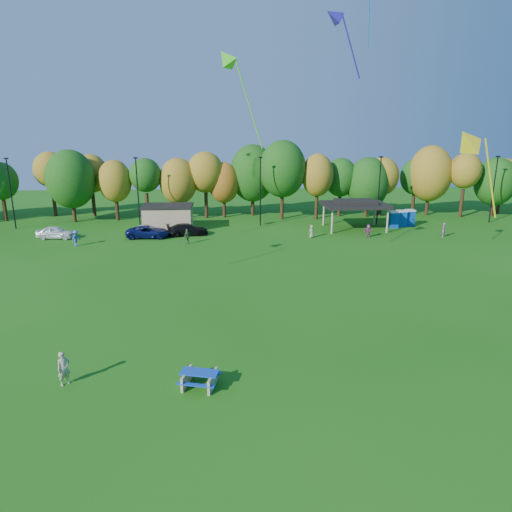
{
  "coord_description": "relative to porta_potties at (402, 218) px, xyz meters",
  "views": [
    {
      "loc": [
        -2.56,
        -20.19,
        12.52
      ],
      "look_at": [
        -0.83,
        6.0,
        5.21
      ],
      "focal_mm": 32.0,
      "sensor_mm": 36.0,
      "label": 1
    }
  ],
  "objects": [
    {
      "name": "utility_building",
      "position": [
        -30.68,
        -0.03,
        0.54
      ],
      "size": [
        6.3,
        4.3,
        3.25
      ],
      "color": "tan",
      "rests_on": "ground"
    },
    {
      "name": "car_b",
      "position": [
        -32.89,
        -3.18,
        -0.47
      ],
      "size": [
        3.95,
        1.84,
        1.25
      ],
      "primitive_type": "imported",
      "rotation": [
        0.0,
        0.0,
        1.71
      ],
      "color": "#9C9CA1",
      "rests_on": "ground"
    },
    {
      "name": "ground",
      "position": [
        -20.68,
        -38.03,
        -1.1
      ],
      "size": [
        160.0,
        160.0,
        0.0
      ],
      "primitive_type": "plane",
      "color": "#19600F",
      "rests_on": "ground"
    },
    {
      "name": "kite_8",
      "position": [
        -23.02,
        -22.39,
        16.32
      ],
      "size": [
        3.97,
        3.07,
        7.4
      ],
      "color": "green"
    },
    {
      "name": "far_person_4",
      "position": [
        2.77,
        -6.28,
        -0.23
      ],
      "size": [
        0.65,
        0.75,
        1.73
      ],
      "primitive_type": "imported",
      "rotation": [
        0.0,
        0.0,
        4.24
      ],
      "color": "#AB5099",
      "rests_on": "ground"
    },
    {
      "name": "kite_flyer",
      "position": [
        -31.56,
        -37.04,
        -0.2
      ],
      "size": [
        0.77,
        0.76,
        1.79
      ],
      "primitive_type": "imported",
      "rotation": [
        0.0,
        0.0,
        0.76
      ],
      "color": "#BDA48D",
      "rests_on": "ground"
    },
    {
      "name": "car_c",
      "position": [
        -32.58,
        -4.39,
        -0.39
      ],
      "size": [
        5.19,
        2.5,
        1.42
      ],
      "primitive_type": "imported",
      "rotation": [
        0.0,
        0.0,
        1.54
      ],
      "color": "#0E1555",
      "rests_on": "ground"
    },
    {
      "name": "picnic_table",
      "position": [
        -24.72,
        -37.68,
        -0.62
      ],
      "size": [
        2.22,
        1.99,
        0.82
      ],
      "rotation": [
        0.0,
        0.0,
        -0.25
      ],
      "color": "tan",
      "rests_on": "ground"
    },
    {
      "name": "kite_2",
      "position": [
        -8.95,
        -31.48,
        10.77
      ],
      "size": [
        3.55,
        2.22,
        5.69
      ],
      "color": "yellow"
    },
    {
      "name": "pavilion",
      "position": [
        -6.68,
        -1.03,
        2.13
      ],
      "size": [
        8.2,
        6.2,
        3.77
      ],
      "color": "tan",
      "rests_on": "ground"
    },
    {
      "name": "far_person_3",
      "position": [
        -27.7,
        -7.64,
        -0.25
      ],
      "size": [
        0.95,
        1.04,
        1.7
      ],
      "primitive_type": "imported",
      "rotation": [
        0.0,
        0.0,
        4.04
      ],
      "color": "#5F7648",
      "rests_on": "ground"
    },
    {
      "name": "far_person_1",
      "position": [
        -13.11,
        -5.66,
        -0.32
      ],
      "size": [
        0.88,
        0.72,
        1.55
      ],
      "primitive_type": "imported",
      "rotation": [
        0.0,
        0.0,
        3.48
      ],
      "color": "#989E6C",
      "rests_on": "ground"
    },
    {
      "name": "tree_line",
      "position": [
        -21.7,
        7.48,
        4.82
      ],
      "size": [
        93.57,
        10.55,
        11.15
      ],
      "color": "black",
      "rests_on": "ground"
    },
    {
      "name": "lamp_posts",
      "position": [
        -18.68,
        1.97,
        3.8
      ],
      "size": [
        64.5,
        0.25,
        9.09
      ],
      "color": "black",
      "rests_on": "ground"
    },
    {
      "name": "far_person_2",
      "position": [
        -39.93,
        -7.84,
        -0.22
      ],
      "size": [
        1.08,
        1.31,
        1.76
      ],
      "primitive_type": "imported",
      "rotation": [
        0.0,
        0.0,
        1.13
      ],
      "color": "#5568BC",
      "rests_on": "ground"
    },
    {
      "name": "porta_potties",
      "position": [
        0.0,
        0.0,
        0.0
      ],
      "size": [
        3.75,
        2.2,
        2.18
      ],
      "color": "#0C43A7",
      "rests_on": "ground"
    },
    {
      "name": "far_person_0",
      "position": [
        -6.31,
        -5.91,
        -0.29
      ],
      "size": [
        1.56,
        0.76,
        1.61
      ],
      "primitive_type": "imported",
      "rotation": [
        0.0,
        0.0,
        0.2
      ],
      "color": "#AC4787",
      "rests_on": "ground"
    },
    {
      "name": "kite_4",
      "position": [
        -16.26,
        -27.02,
        18.23
      ],
      "size": [
        2.7,
        1.23,
        4.44
      ],
      "color": "navy"
    },
    {
      "name": "car_d",
      "position": [
        -28.01,
        -3.37,
        -0.38
      ],
      "size": [
        5.23,
        2.79,
        1.44
      ],
      "primitive_type": "imported",
      "rotation": [
        0.0,
        0.0,
        1.73
      ],
      "color": "black",
      "rests_on": "ground"
    },
    {
      "name": "car_a",
      "position": [
        -43.46,
        -4.04,
        -0.35
      ],
      "size": [
        4.51,
        2.16,
        1.49
      ],
      "primitive_type": "imported",
      "rotation": [
        0.0,
        0.0,
        1.48
      ],
      "color": "white",
      "rests_on": "ground"
    }
  ]
}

